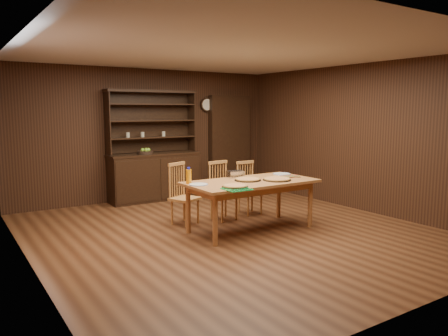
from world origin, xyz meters
TOP-DOWN VIEW (x-y plane):
  - floor at (0.00, 0.00)m, footprint 6.00×6.00m
  - room_shell at (0.00, 0.00)m, footprint 6.00×6.00m
  - china_hutch at (-0.00, 2.75)m, footprint 1.84×0.52m
  - doorway at (1.90, 2.90)m, footprint 1.00×0.18m
  - wall_clock at (1.35, 2.96)m, footprint 0.30×0.05m
  - dining_table at (0.29, -0.07)m, footprint 1.95×0.98m
  - chair_left at (-0.40, 0.84)m, footprint 0.51×0.50m
  - chair_center at (0.29, 0.73)m, footprint 0.43×0.41m
  - chair_right at (0.89, 0.81)m, footprint 0.37×0.36m
  - pizza_left at (-0.21, -0.39)m, footprint 0.36×0.36m
  - pizza_right at (0.65, -0.25)m, footprint 0.42×0.42m
  - pizza_center at (0.27, -0.03)m, footprint 0.40×0.40m
  - cooling_rack at (-0.29, -0.54)m, footprint 0.34×0.34m
  - plate_left at (-0.54, 0.03)m, footprint 0.27×0.27m
  - plate_right at (1.09, 0.16)m, footprint 0.28×0.28m
  - foil_dish at (0.30, 0.34)m, footprint 0.28×0.22m
  - juice_bottle at (-0.60, 0.20)m, footprint 0.08×0.08m
  - pot_holder_a at (1.01, -0.10)m, footprint 0.21×0.21m
  - pot_holder_b at (1.09, -0.12)m, footprint 0.26×0.26m
  - fruit_bowl at (-0.21, 2.69)m, footprint 0.31×0.31m

SIDE VIEW (x-z plane):
  - floor at x=0.00m, z-range 0.00..0.00m
  - chair_right at x=0.89m, z-range 0.02..0.94m
  - chair_center at x=0.29m, z-range 0.03..0.99m
  - chair_left at x=-0.40m, z-range 0.03..1.00m
  - china_hutch at x=0.00m, z-range -0.49..1.68m
  - dining_table at x=0.29m, z-range 0.30..1.05m
  - pot_holder_b at x=1.09m, z-range 0.75..0.76m
  - cooling_rack at x=-0.29m, z-range 0.75..0.76m
  - pot_holder_a at x=1.01m, z-range 0.75..0.76m
  - plate_right at x=1.09m, z-range 0.75..0.77m
  - plate_left at x=-0.54m, z-range 0.75..0.77m
  - pizza_center at x=0.27m, z-range 0.75..0.79m
  - pizza_right at x=0.65m, z-range 0.75..0.79m
  - pizza_left at x=-0.21m, z-range 0.75..0.79m
  - foil_dish at x=0.30m, z-range 0.75..0.85m
  - juice_bottle at x=-0.60m, z-range 0.74..0.98m
  - fruit_bowl at x=-0.21m, z-range 0.92..1.04m
  - doorway at x=1.90m, z-range 0.00..2.10m
  - room_shell at x=0.00m, z-range -1.42..4.58m
  - wall_clock at x=1.35m, z-range 1.75..2.05m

